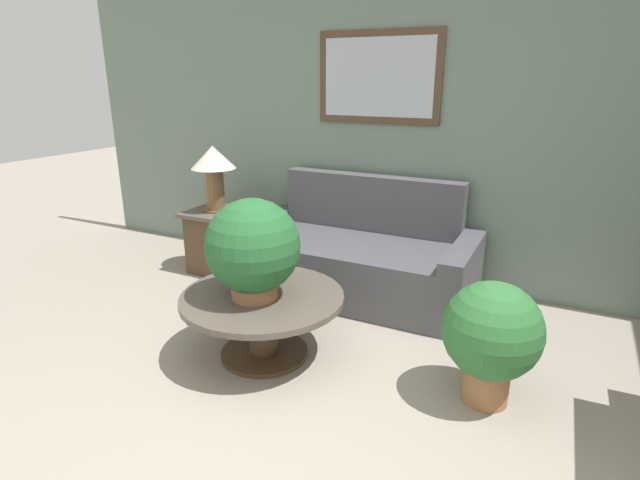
{
  "coord_description": "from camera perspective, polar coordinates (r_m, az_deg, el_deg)",
  "views": [
    {
      "loc": [
        1.03,
        -1.54,
        1.79
      ],
      "look_at": [
        -0.58,
        1.64,
        0.62
      ],
      "focal_mm": 28.0,
      "sensor_mm": 36.0,
      "label": 1
    }
  ],
  "objects": [
    {
      "name": "potted_plant_floor",
      "position": [
        2.98,
        19.01,
        -10.23
      ],
      "size": [
        0.56,
        0.56,
        0.73
      ],
      "color": "#9E6B42",
      "rests_on": "ground_plane"
    },
    {
      "name": "couch_main",
      "position": [
        4.32,
        4.09,
        -2.07
      ],
      "size": [
        2.0,
        0.94,
        0.97
      ],
      "color": "#4C4C51",
      "rests_on": "ground_plane"
    },
    {
      "name": "coffee_table",
      "position": [
        3.34,
        -6.54,
        -8.1
      ],
      "size": [
        1.07,
        1.07,
        0.45
      ],
      "color": "#4C3823",
      "rests_on": "ground_plane"
    },
    {
      "name": "table_lamp",
      "position": [
        4.71,
        -12.08,
        8.26
      ],
      "size": [
        0.41,
        0.41,
        0.61
      ],
      "color": "brown",
      "rests_on": "side_table"
    },
    {
      "name": "wall_back",
      "position": [
        4.41,
        13.22,
        11.42
      ],
      "size": [
        7.65,
        0.09,
        2.6
      ],
      "color": "slate",
      "rests_on": "ground_plane"
    },
    {
      "name": "potted_plant_on_table",
      "position": [
        3.13,
        -7.69,
        -0.92
      ],
      "size": [
        0.6,
        0.6,
        0.65
      ],
      "color": "#9E6B42",
      "rests_on": "coffee_table"
    },
    {
      "name": "side_table",
      "position": [
        4.88,
        -11.53,
        -0.0
      ],
      "size": [
        0.53,
        0.53,
        0.59
      ],
      "color": "#4C3823",
      "rests_on": "ground_plane"
    }
  ]
}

